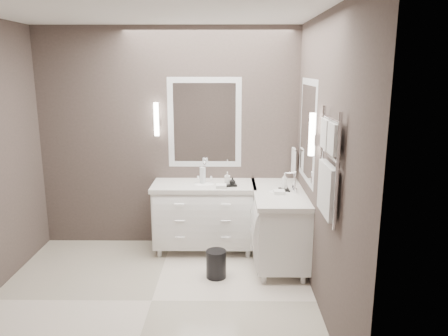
{
  "coord_description": "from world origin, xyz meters",
  "views": [
    {
      "loc": [
        0.74,
        -3.83,
        2.21
      ],
      "look_at": [
        0.7,
        0.7,
        1.16
      ],
      "focal_mm": 35.0,
      "sensor_mm": 36.0,
      "label": 1
    }
  ],
  "objects_px": {
    "vanity_right": "(279,222)",
    "towel_ladder": "(328,172)",
    "waste_bin": "(216,264)",
    "vanity_back": "(204,212)"
  },
  "relations": [
    {
      "from": "vanity_back",
      "to": "vanity_right",
      "type": "xyz_separation_m",
      "value": [
        0.88,
        -0.33,
        0.0
      ]
    },
    {
      "from": "waste_bin",
      "to": "towel_ladder",
      "type": "bearing_deg",
      "value": -43.84
    },
    {
      "from": "vanity_right",
      "to": "towel_ladder",
      "type": "distance_m",
      "value": 1.6
    },
    {
      "from": "towel_ladder",
      "to": "waste_bin",
      "type": "distance_m",
      "value": 1.8
    },
    {
      "from": "towel_ladder",
      "to": "waste_bin",
      "type": "bearing_deg",
      "value": 136.16
    },
    {
      "from": "vanity_back",
      "to": "waste_bin",
      "type": "xyz_separation_m",
      "value": [
        0.16,
        -0.73,
        -0.33
      ]
    },
    {
      "from": "vanity_back",
      "to": "towel_ladder",
      "type": "bearing_deg",
      "value": -55.9
    },
    {
      "from": "vanity_right",
      "to": "waste_bin",
      "type": "height_order",
      "value": "vanity_right"
    },
    {
      "from": "vanity_back",
      "to": "vanity_right",
      "type": "distance_m",
      "value": 0.93
    },
    {
      "from": "vanity_back",
      "to": "towel_ladder",
      "type": "xyz_separation_m",
      "value": [
        1.1,
        -1.63,
        0.91
      ]
    }
  ]
}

